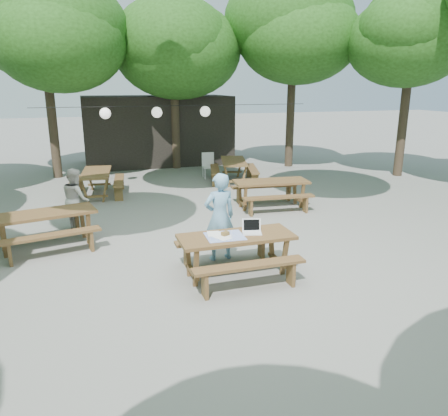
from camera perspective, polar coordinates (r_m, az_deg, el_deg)
name	(u,v)px	position (r m, az deg, el deg)	size (l,w,h in m)	color
ground	(218,246)	(9.18, -0.78, -4.99)	(80.00, 80.00, 0.00)	slate
pavilion	(157,130)	(19.04, -8.75, 10.07)	(6.00, 3.00, 2.80)	black
main_picnic_table	(236,255)	(7.71, 1.60, -6.10)	(2.00, 1.58, 0.75)	brown
picnic_table_nw	(46,229)	(9.73, -22.26, -2.58)	(2.19, 1.95, 0.75)	brown
picnic_table_ne	(271,194)	(12.00, 6.14, 1.88)	(2.07, 1.76, 0.75)	brown
picnic_table_far_w	(97,183)	(13.72, -16.27, 3.11)	(1.78, 2.08, 0.75)	brown
picnic_table_far_e	(234,171)	(15.15, 1.28, 4.91)	(2.01, 2.24, 0.75)	brown
woman	(220,217)	(8.27, -0.57, -1.17)	(0.62, 0.41, 1.69)	#6EA4C9
second_person	(76,199)	(10.68, -18.79, 1.16)	(0.69, 0.54, 1.43)	silver
plastic_chair	(209,171)	(15.79, -1.97, 4.87)	(0.47, 0.47, 0.90)	silver
laptop	(252,229)	(7.70, 3.64, -2.79)	(0.39, 0.34, 0.24)	white
tabletop_clutter	(224,236)	(7.52, 0.05, -3.62)	(0.68, 0.62, 0.08)	blue
paper_lanterns	(157,112)	(14.42, -8.71, 12.26)	(9.00, 0.34, 0.38)	black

